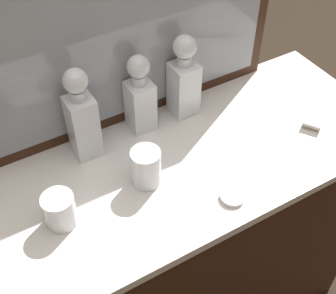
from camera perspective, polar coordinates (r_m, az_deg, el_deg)
The scene contains 9 objects.
dresser at distance 1.68m, azimuth 0.00°, elevation -13.38°, with size 1.41×0.53×0.94m.
dresser_mirror at distance 1.28m, azimuth -5.74°, elevation 13.55°, with size 1.01×0.03×0.58m.
crystal_decanter_left at distance 1.41m, azimuth 1.95°, elevation 7.89°, with size 0.08×0.08×0.27m.
crystal_decanter_front at distance 1.36m, azimuth -3.47°, elevation 5.80°, with size 0.07×0.07×0.25m.
crystal_decanter_center at distance 1.28m, azimuth -10.52°, elevation 3.08°, with size 0.07×0.07×0.29m.
crystal_tumbler_far_right at distance 1.18m, azimuth -13.21°, elevation -7.72°, with size 0.08×0.08×0.09m.
crystal_tumbler_right at distance 1.23m, azimuth -2.73°, elevation -2.64°, with size 0.08×0.08×0.11m.
silver_brush_far_right at distance 1.52m, azimuth 17.92°, elevation 4.02°, with size 0.16×0.13×0.02m.
porcelain_dish at distance 1.23m, azimuth 7.97°, elevation -6.13°, with size 0.07×0.07×0.01m.
Camera 1 is at (-0.44, -0.76, 1.90)m, focal length 49.31 mm.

